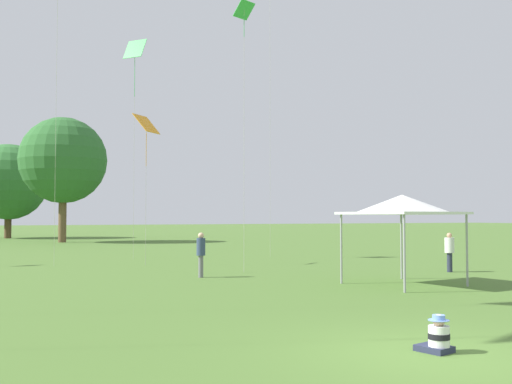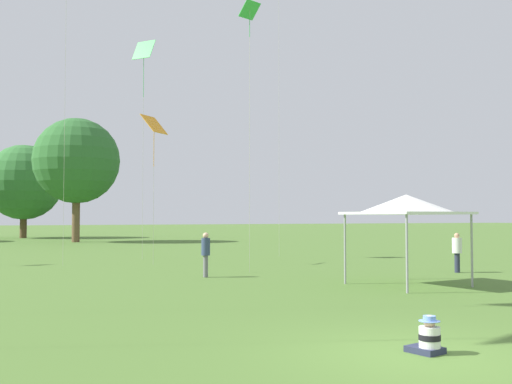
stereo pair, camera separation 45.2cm
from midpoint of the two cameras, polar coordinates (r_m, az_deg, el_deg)
ground_plane at (r=10.13m, az=16.79°, el=-14.77°), size 300.00×300.00×0.00m
seated_toddler at (r=10.31m, az=17.34°, el=-13.12°), size 0.54×0.61×0.62m
person_standing_0 at (r=24.89m, az=19.10°, el=-5.17°), size 0.53×0.53×1.55m
person_standing_2 at (r=21.77m, az=-4.22°, el=-5.57°), size 0.42×0.42×1.61m
canopy_tent at (r=19.77m, az=14.77°, el=-1.20°), size 3.47×3.47×2.90m
kite_2 at (r=24.73m, az=-0.07°, el=15.84°), size 0.90×0.77×10.71m
kite_4 at (r=32.44m, az=-10.24°, el=12.68°), size 1.13×1.21×11.40m
kite_7 at (r=27.79m, az=-9.23°, el=6.13°), size 1.37×1.34×6.82m
distant_tree_0 at (r=53.59m, az=-16.48°, el=2.84°), size 7.32×7.32×10.63m
distant_tree_2 at (r=65.24m, az=-21.04°, el=0.87°), size 7.63×7.63×9.49m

